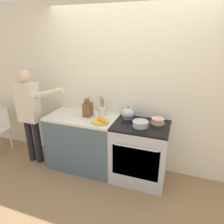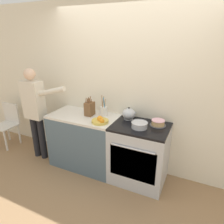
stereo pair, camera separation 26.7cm
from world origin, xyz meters
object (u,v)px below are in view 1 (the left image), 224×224
at_px(layer_cake, 158,121).
at_px(person_baker, 29,110).
at_px(stove_range, 140,152).
at_px(fruit_bowl, 101,121).
at_px(tea_kettle, 128,113).
at_px(utensil_crock, 102,111).
at_px(knife_block, 88,109).
at_px(mixing_bowl, 140,124).

relative_size(layer_cake, person_baker, 0.14).
bearing_deg(person_baker, layer_cake, 15.20).
height_order(stove_range, fruit_bowl, fruit_bowl).
xyz_separation_m(tea_kettle, utensil_crock, (-0.41, -0.04, -0.00)).
distance_m(knife_block, person_baker, 0.97).
xyz_separation_m(stove_range, knife_block, (-0.86, 0.06, 0.56)).
distance_m(stove_range, utensil_crock, 0.84).
height_order(stove_range, knife_block, knife_block).
bearing_deg(layer_cake, knife_block, -176.54).
bearing_deg(mixing_bowl, layer_cake, 40.57).
bearing_deg(utensil_crock, tea_kettle, 5.56).
bearing_deg(stove_range, utensil_crock, 168.79).
height_order(mixing_bowl, knife_block, knife_block).
relative_size(utensil_crock, person_baker, 0.21).
relative_size(stove_range, tea_kettle, 3.75).
distance_m(tea_kettle, person_baker, 1.59).
distance_m(mixing_bowl, utensil_crock, 0.67).
bearing_deg(utensil_crock, person_baker, -166.16).
height_order(tea_kettle, mixing_bowl, tea_kettle).
bearing_deg(layer_cake, utensil_crock, 179.47).
distance_m(tea_kettle, mixing_bowl, 0.33).
bearing_deg(utensil_crock, stove_range, -11.21).
xyz_separation_m(stove_range, mixing_bowl, (0.00, -0.06, 0.49)).
bearing_deg(tea_kettle, fruit_bowl, -136.80).
bearing_deg(knife_block, layer_cake, 3.46).
xyz_separation_m(layer_cake, tea_kettle, (-0.45, 0.05, 0.04)).
xyz_separation_m(mixing_bowl, utensil_crock, (-0.65, 0.19, 0.04)).
relative_size(fruit_bowl, person_baker, 0.15).
distance_m(mixing_bowl, person_baker, 1.80).
bearing_deg(stove_range, fruit_bowl, -166.26).
distance_m(layer_cake, utensil_crock, 0.86).
bearing_deg(tea_kettle, person_baker, -168.27).
height_order(utensil_crock, person_baker, person_baker).
distance_m(utensil_crock, person_baker, 1.19).
xyz_separation_m(knife_block, person_baker, (-0.94, -0.21, -0.05)).
xyz_separation_m(stove_range, fruit_bowl, (-0.56, -0.14, 0.48)).
distance_m(mixing_bowl, knife_block, 0.87).
bearing_deg(knife_block, mixing_bowl, -7.79).
xyz_separation_m(layer_cake, fruit_bowl, (-0.78, -0.26, -0.01)).
xyz_separation_m(layer_cake, mixing_bowl, (-0.21, -0.18, 0.00)).
bearing_deg(layer_cake, stove_range, -150.74).
xyz_separation_m(fruit_bowl, person_baker, (-1.23, -0.02, 0.03)).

